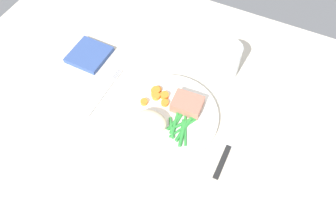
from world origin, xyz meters
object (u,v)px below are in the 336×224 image
Objects in this scene: water_glass at (226,63)px; napkin at (89,55)px; fork at (104,92)px; meat_portion at (187,104)px; dinner_plate at (168,116)px; knife at (230,144)px.

water_glass is 0.97× the size of napkin.
fork is 1.60× the size of napkin.
meat_portion is 0.44× the size of fork.
dinner_plate is at bearing -110.97° from water_glass.
dinner_plate is at bearing 5.15° from fork.
knife is 1.98× the size of napkin.
meat_portion is 16.26cm from water_glass.
meat_portion is 32.83cm from napkin.
napkin is (-45.57, 8.98, 0.48)cm from knife.
water_glass reaches higher than fork.
fork is at bearing -179.20° from dinner_plate.
knife is at bearing -0.99° from dinner_plate.
knife is (13.16, -4.24, -2.78)cm from meat_portion.
meat_portion is 0.71× the size of napkin.
water_glass is at bearing 16.66° from napkin.
dinner_plate reaches higher than napkin.
knife is at bearing 4.31° from fork.
meat_portion is at bearing 15.25° from fork.
meat_portion reaches higher than dinner_plate.
meat_portion is at bearing -8.32° from napkin.
knife is 22.24cm from water_glass.
dinner_plate reaches higher than fork.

